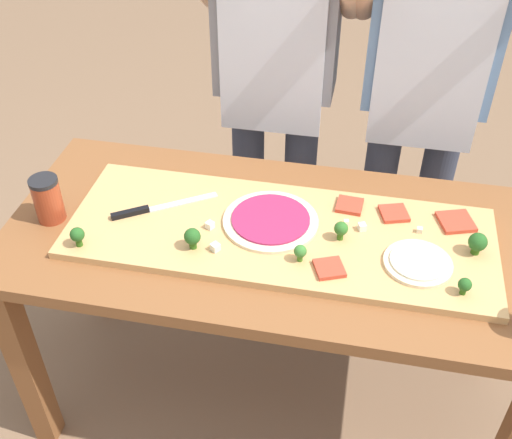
% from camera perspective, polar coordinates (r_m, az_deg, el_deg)
% --- Properties ---
extents(ground_plane, '(8.00, 8.00, 0.00)m').
position_cam_1_polar(ground_plane, '(2.35, 1.34, -15.59)').
color(ground_plane, brown).
extents(prep_table, '(1.54, 0.72, 0.77)m').
position_cam_1_polar(prep_table, '(1.85, 1.65, -3.91)').
color(prep_table, brown).
rests_on(prep_table, ground).
extents(cutting_board, '(1.19, 0.43, 0.02)m').
position_cam_1_polar(cutting_board, '(1.75, 2.17, -1.25)').
color(cutting_board, tan).
rests_on(cutting_board, prep_table).
extents(chefs_knife, '(0.28, 0.19, 0.02)m').
position_cam_1_polar(chefs_knife, '(1.84, -9.67, 0.97)').
color(chefs_knife, '#B7BABF').
rests_on(chefs_knife, cutting_board).
extents(pizza_whole_cheese_artichoke, '(0.18, 0.18, 0.02)m').
position_cam_1_polar(pizza_whole_cheese_artichoke, '(1.69, 14.58, -3.83)').
color(pizza_whole_cheese_artichoke, beige).
rests_on(pizza_whole_cheese_artichoke, cutting_board).
extents(pizza_whole_beet_magenta, '(0.27, 0.27, 0.02)m').
position_cam_1_polar(pizza_whole_beet_magenta, '(1.77, 1.34, -0.08)').
color(pizza_whole_beet_magenta, beige).
rests_on(pizza_whole_beet_magenta, cutting_board).
extents(pizza_slice_near_right, '(0.10, 0.10, 0.01)m').
position_cam_1_polar(pizza_slice_near_right, '(1.63, 6.71, -4.44)').
color(pizza_slice_near_right, '#BC3D28').
rests_on(pizza_slice_near_right, cutting_board).
extents(pizza_slice_far_right, '(0.10, 0.10, 0.01)m').
position_cam_1_polar(pizza_slice_far_right, '(1.84, 12.49, 0.55)').
color(pizza_slice_far_right, '#BC3D28').
rests_on(pizza_slice_far_right, cutting_board).
extents(pizza_slice_center, '(0.12, 0.12, 0.01)m').
position_cam_1_polar(pizza_slice_center, '(1.85, 17.80, -0.19)').
color(pizza_slice_center, '#BC3D28').
rests_on(pizza_slice_center, cutting_board).
extents(pizza_slice_far_left, '(0.08, 0.08, 0.01)m').
position_cam_1_polar(pizza_slice_far_left, '(1.84, 8.55, 1.29)').
color(pizza_slice_far_left, '#BC3D28').
rests_on(pizza_slice_far_left, cutting_board).
extents(broccoli_floret_center_left, '(0.05, 0.05, 0.06)m').
position_cam_1_polar(broccoli_floret_center_left, '(1.75, 19.60, -2.04)').
color(broccoli_floret_center_left, '#2C5915').
rests_on(broccoli_floret_center_left, cutting_board).
extents(broccoli_floret_back_mid, '(0.05, 0.05, 0.06)m').
position_cam_1_polar(broccoli_floret_back_mid, '(1.68, -5.83, -1.61)').
color(broccoli_floret_back_mid, '#2C5915').
rests_on(broccoli_floret_back_mid, cutting_board).
extents(broccoli_floret_front_left, '(0.04, 0.04, 0.06)m').
position_cam_1_polar(broccoli_floret_front_left, '(1.71, 7.77, -0.89)').
color(broccoli_floret_front_left, '#366618').
rests_on(broccoli_floret_front_left, cutting_board).
extents(broccoli_floret_back_left, '(0.03, 0.03, 0.05)m').
position_cam_1_polar(broccoli_floret_back_left, '(1.64, 4.07, -2.97)').
color(broccoli_floret_back_left, '#3F7220').
rests_on(broccoli_floret_back_left, cutting_board).
extents(broccoli_floret_back_right, '(0.04, 0.04, 0.06)m').
position_cam_1_polar(broccoli_floret_back_right, '(1.74, -16.00, -1.40)').
color(broccoli_floret_back_right, '#2C5915').
rests_on(broccoli_floret_back_right, cutting_board).
extents(broccoli_floret_front_mid, '(0.03, 0.03, 0.05)m').
position_cam_1_polar(broccoli_floret_front_mid, '(1.63, 18.53, -5.71)').
color(broccoli_floret_front_mid, '#2C5915').
rests_on(broccoli_floret_front_mid, cutting_board).
extents(cheese_crumble_a, '(0.03, 0.03, 0.02)m').
position_cam_1_polar(cheese_crumble_a, '(1.77, 9.67, -0.67)').
color(cheese_crumble_a, white).
rests_on(cheese_crumble_a, cutting_board).
extents(cheese_crumble_b, '(0.02, 0.02, 0.01)m').
position_cam_1_polar(cheese_crumble_b, '(1.78, 8.25, -0.25)').
color(cheese_crumble_b, white).
rests_on(cheese_crumble_b, cutting_board).
extents(cheese_crumble_c, '(0.02, 0.02, 0.01)m').
position_cam_1_polar(cheese_crumble_c, '(1.79, 14.73, -0.94)').
color(cheese_crumble_c, silver).
rests_on(cheese_crumble_c, cutting_board).
extents(cheese_crumble_d, '(0.03, 0.03, 0.02)m').
position_cam_1_polar(cheese_crumble_d, '(1.68, -3.74, -2.54)').
color(cheese_crumble_d, silver).
rests_on(cheese_crumble_d, cutting_board).
extents(cheese_crumble_e, '(0.03, 0.03, 0.02)m').
position_cam_1_polar(cheese_crumble_e, '(1.75, -4.23, -0.51)').
color(cheese_crumble_e, white).
rests_on(cheese_crumble_e, cutting_board).
extents(sauce_jar, '(0.08, 0.08, 0.14)m').
position_cam_1_polar(sauce_jar, '(1.88, -18.50, 1.78)').
color(sauce_jar, '#99381E').
rests_on(sauce_jar, prep_table).
extents(cook_left, '(0.54, 0.39, 1.67)m').
position_cam_1_polar(cook_left, '(2.16, 1.83, 14.12)').
color(cook_left, '#333847').
rests_on(cook_left, ground).
extents(cook_right, '(0.54, 0.39, 1.67)m').
position_cam_1_polar(cook_right, '(2.14, 15.37, 12.52)').
color(cook_right, '#333847').
rests_on(cook_right, ground).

